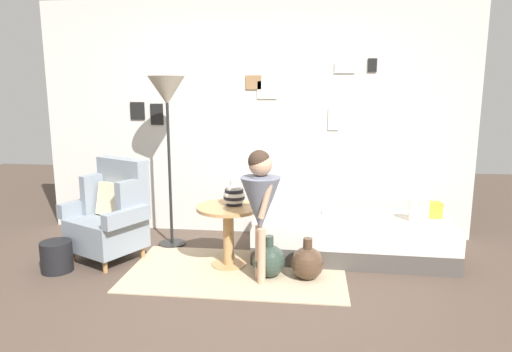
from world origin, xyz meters
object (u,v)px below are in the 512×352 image
(daybed, at_px, (352,237))
(book_on_daybed, at_px, (333,212))
(armchair, at_px, (112,215))
(demijohn_near, at_px, (269,260))
(demijohn_far, at_px, (307,263))
(side_table, at_px, (228,223))
(vase_striped, at_px, (234,195))
(floor_lamp, at_px, (167,99))
(magazine_basket, at_px, (57,256))
(person_child, at_px, (260,199))

(daybed, relative_size, book_on_daybed, 8.74)
(armchair, height_order, daybed, armchair)
(demijohn_near, height_order, demijohn_far, demijohn_near)
(demijohn_near, bearing_deg, side_table, 152.44)
(side_table, height_order, demijohn_near, side_table)
(daybed, distance_m, demijohn_far, 0.74)
(demijohn_near, bearing_deg, armchair, 169.84)
(side_table, bearing_deg, vase_striped, 49.42)
(daybed, xyz_separation_m, side_table, (-1.16, -0.38, 0.21))
(side_table, height_order, floor_lamp, floor_lamp)
(demijohn_near, distance_m, magazine_basket, 1.94)
(side_table, bearing_deg, demijohn_far, -16.72)
(demijohn_far, bearing_deg, demijohn_near, 177.75)
(person_child, bearing_deg, vase_striped, 126.74)
(armchair, relative_size, magazine_basket, 3.46)
(demijohn_near, bearing_deg, floor_lamp, 147.02)
(daybed, relative_size, demijohn_near, 5.11)
(armchair, distance_m, demijohn_near, 1.61)
(side_table, distance_m, demijohn_far, 0.81)
(demijohn_far, relative_size, magazine_basket, 1.33)
(floor_lamp, height_order, demijohn_near, floor_lamp)
(side_table, bearing_deg, daybed, 18.15)
(floor_lamp, relative_size, book_on_daybed, 8.02)
(armchair, bearing_deg, vase_striped, -0.76)
(armchair, distance_m, side_table, 1.17)
(demijohn_near, bearing_deg, vase_striped, 143.04)
(vase_striped, xyz_separation_m, magazine_basket, (-1.58, -0.37, -0.53))
(vase_striped, relative_size, floor_lamp, 0.14)
(vase_striped, bearing_deg, daybed, 16.27)
(armchair, relative_size, floor_lamp, 0.55)
(vase_striped, bearing_deg, person_child, -53.26)
(floor_lamp, height_order, demijohn_far, floor_lamp)
(side_table, height_order, book_on_daybed, side_table)
(demijohn_near, distance_m, demijohn_far, 0.34)
(side_table, distance_m, floor_lamp, 1.42)
(armchair, relative_size, person_child, 0.84)
(armchair, height_order, vase_striped, armchair)
(person_child, bearing_deg, demijohn_far, 14.90)
(armchair, relative_size, demijohn_far, 2.60)
(demijohn_near, bearing_deg, person_child, -118.06)
(side_table, distance_m, magazine_basket, 1.59)
(demijohn_far, bearing_deg, person_child, -165.10)
(floor_lamp, bearing_deg, daybed, -3.87)
(demijohn_far, bearing_deg, vase_striped, 158.08)
(armchair, bearing_deg, demijohn_far, -8.78)
(daybed, height_order, magazine_basket, daybed)
(vase_striped, relative_size, person_child, 0.21)
(armchair, distance_m, floor_lamp, 1.27)
(armchair, height_order, demijohn_near, armchair)
(floor_lamp, relative_size, demijohn_far, 4.73)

